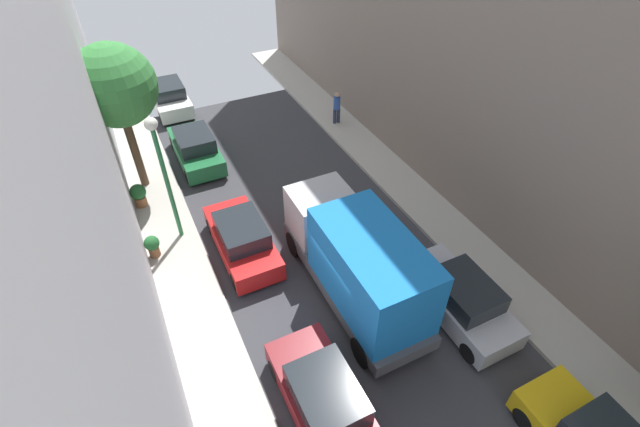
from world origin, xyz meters
name	(u,v)px	position (x,y,z in m)	size (l,w,h in m)	color
ground	(358,302)	(0.00, 0.00, 0.00)	(32.00, 32.00, 0.00)	#38383D
sidewalk_left	(213,359)	(-5.00, 0.00, 0.07)	(2.00, 44.00, 0.15)	#B7B2A8
sidewalk_right	(474,253)	(5.00, 0.00, 0.07)	(2.00, 44.00, 0.15)	#B7B2A8
parked_car_left_2	(325,400)	(-2.70, -2.90, 0.72)	(1.78, 4.20, 1.57)	maroon
parked_car_left_3	(242,239)	(-2.70, 3.89, 0.72)	(1.78, 4.20, 1.57)	red
parked_car_left_4	(196,148)	(-2.70, 10.69, 0.72)	(1.78, 4.20, 1.57)	#1E6638
parked_car_left_5	(169,97)	(-2.70, 16.57, 0.72)	(1.78, 4.20, 1.57)	white
parked_car_right_3	(460,298)	(2.70, -1.79, 0.72)	(1.78, 4.20, 1.57)	silver
delivery_truck	(357,261)	(0.00, 0.24, 1.79)	(2.26, 6.60, 3.38)	#4C4C51
pedestrian	(337,107)	(4.84, 10.82, 1.07)	(0.40, 0.36, 1.72)	#2D334C
street_tree_0	(115,86)	(-5.30, 9.73, 4.73)	(3.18, 3.18, 6.21)	brown
potted_plant_0	(112,111)	(-5.79, 16.33, 0.68)	(0.58, 0.58, 0.96)	brown
potted_plant_1	(139,194)	(-5.69, 8.28, 0.71)	(0.65, 0.65, 1.01)	brown
potted_plant_2	(152,245)	(-5.72, 5.06, 0.66)	(0.55, 0.55, 0.89)	brown
lamp_post	(162,162)	(-4.60, 5.76, 3.52)	(0.44, 0.44, 5.06)	#26723F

